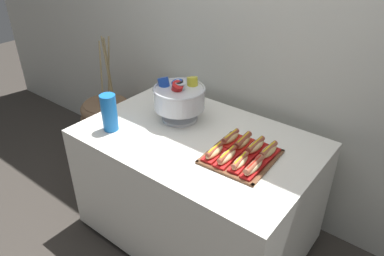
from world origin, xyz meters
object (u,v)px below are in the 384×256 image
(punch_bowl, at_px, (179,97))
(hot_dog_4, at_px, (230,138))
(hot_dog_1, at_px, (227,157))
(cup_stack, at_px, (109,113))
(hot_dog_3, at_px, (254,167))
(hot_dog_0, at_px, (214,152))
(serving_tray, at_px, (241,157))
(hot_dog_2, at_px, (240,162))
(floor_vase, at_px, (109,133))
(hot_dog_7, at_px, (268,152))
(hot_dog_6, at_px, (255,147))
(hot_dog_5, at_px, (243,142))
(buffet_table, at_px, (197,186))

(punch_bowl, bearing_deg, hot_dog_4, -6.32)
(hot_dog_1, xyz_separation_m, hot_dog_4, (-0.08, 0.16, -0.00))
(cup_stack, bearing_deg, hot_dog_1, 10.94)
(hot_dog_3, distance_m, cup_stack, 0.88)
(hot_dog_0, relative_size, hot_dog_1, 0.94)
(serving_tray, bearing_deg, hot_dog_0, -141.08)
(hot_dog_1, xyz_separation_m, hot_dog_2, (0.07, 0.00, -0.00))
(floor_vase, distance_m, hot_dog_1, 1.49)
(hot_dog_0, bearing_deg, floor_vase, 165.67)
(hot_dog_7, relative_size, cup_stack, 0.72)
(hot_dog_6, distance_m, cup_stack, 0.85)
(serving_tray, distance_m, punch_bowl, 0.55)
(hot_dog_0, height_order, punch_bowl, punch_bowl)
(hot_dog_5, bearing_deg, hot_dog_3, -45.06)
(hot_dog_2, bearing_deg, hot_dog_4, 134.94)
(hot_dog_7, bearing_deg, cup_stack, -160.15)
(serving_tray, xyz_separation_m, hot_dog_1, (-0.03, -0.08, 0.03))
(hot_dog_1, distance_m, hot_dog_6, 0.18)
(buffet_table, relative_size, hot_dog_7, 8.47)
(buffet_table, relative_size, hot_dog_2, 8.34)
(hot_dog_6, bearing_deg, hot_dog_7, 2.67)
(hot_dog_6, height_order, hot_dog_7, hot_dog_6)
(hot_dog_5, xyz_separation_m, hot_dog_7, (0.15, 0.01, -0.00))
(hot_dog_1, height_order, hot_dog_3, hot_dog_3)
(hot_dog_3, height_order, hot_dog_7, hot_dog_3)
(serving_tray, relative_size, hot_dog_3, 2.15)
(floor_vase, xyz_separation_m, hot_dog_1, (1.36, -0.32, 0.53))
(buffet_table, height_order, hot_dog_3, hot_dog_3)
(floor_vase, relative_size, hot_dog_7, 6.86)
(hot_dog_2, xyz_separation_m, cup_stack, (-0.79, -0.14, 0.08))
(serving_tray, height_order, cup_stack, cup_stack)
(hot_dog_4, xyz_separation_m, hot_dog_6, (0.15, 0.01, 0.00))
(hot_dog_5, distance_m, cup_stack, 0.78)
(hot_dog_3, height_order, cup_stack, cup_stack)
(hot_dog_1, distance_m, hot_dog_7, 0.22)
(serving_tray, distance_m, hot_dog_5, 0.10)
(hot_dog_0, xyz_separation_m, hot_dog_2, (0.15, 0.01, -0.00))
(floor_vase, relative_size, cup_stack, 4.92)
(floor_vase, height_order, hot_dog_6, floor_vase)
(serving_tray, height_order, hot_dog_6, hot_dog_6)
(floor_vase, bearing_deg, hot_dog_1, -13.43)
(buffet_table, height_order, hot_dog_5, hot_dog_5)
(serving_tray, bearing_deg, hot_dog_1, -111.78)
(hot_dog_5, bearing_deg, serving_tray, -62.89)
(hot_dog_6, height_order, punch_bowl, punch_bowl)
(hot_dog_5, bearing_deg, hot_dog_1, -87.33)
(hot_dog_1, height_order, cup_stack, cup_stack)
(cup_stack, bearing_deg, hot_dog_6, 21.36)
(floor_vase, xyz_separation_m, hot_dog_0, (1.28, -0.33, 0.53))
(hot_dog_1, bearing_deg, hot_dog_2, 2.67)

